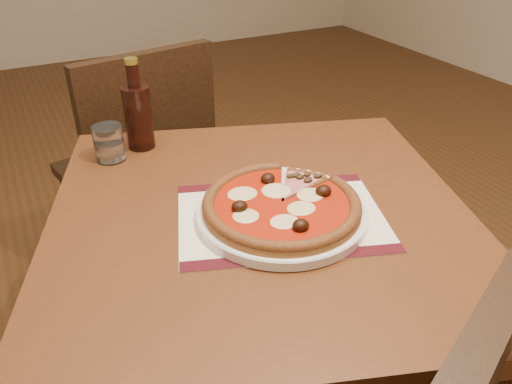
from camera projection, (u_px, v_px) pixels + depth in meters
table at (261, 252)px, 1.01m from camera, size 1.02×1.02×0.75m
chair_far at (142, 163)px, 1.63m from camera, size 0.50×0.50×0.90m
placemat at (281, 217)px, 0.94m from camera, size 0.45×0.39×0.00m
plate at (281, 212)px, 0.93m from camera, size 0.32×0.32×0.02m
pizza at (282, 204)px, 0.92m from camera, size 0.29×0.29×0.04m
ham_slice at (297, 182)px, 1.00m from camera, size 0.12×0.11×0.02m
water_glass at (109, 143)px, 1.12m from camera, size 0.08×0.08×0.08m
bottle at (138, 114)px, 1.15m from camera, size 0.06×0.06×0.21m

